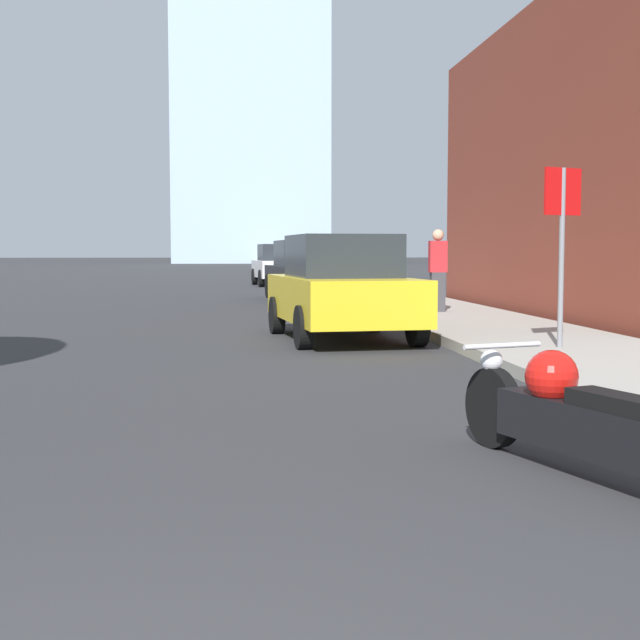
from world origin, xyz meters
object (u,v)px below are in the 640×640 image
at_px(parked_car_black, 303,270).
at_px(stop_sign, 562,226).
at_px(parked_car_yellow, 342,288).
at_px(parked_car_white, 279,265).
at_px(pedestrian, 438,269).
at_px(motorcycle, 575,416).

xyz_separation_m(parked_car_black, stop_sign, (2.12, -14.44, 0.86)).
distance_m(parked_car_yellow, parked_car_white, 22.27).
xyz_separation_m(parked_car_white, pedestrian, (2.25, -18.16, 0.18)).
bearing_deg(parked_car_black, parked_car_white, 85.72).
distance_m(motorcycle, pedestrian, 12.89).
height_order(motorcycle, parked_car_white, parked_car_white).
distance_m(parked_car_black, parked_car_white, 10.61).
bearing_deg(parked_car_yellow, stop_sign, -54.02).
bearing_deg(parked_car_yellow, motorcycle, -93.38).
bearing_deg(stop_sign, parked_car_yellow, 131.75).
height_order(motorcycle, parked_car_yellow, parked_car_yellow).
xyz_separation_m(motorcycle, parked_car_white, (-0.11, 30.86, 0.47)).
bearing_deg(stop_sign, parked_car_black, 98.35).
bearing_deg(motorcycle, parked_car_yellow, 74.76).
bearing_deg(motorcycle, pedestrian, 62.79).
bearing_deg(pedestrian, parked_car_white, 97.05).
relative_size(motorcycle, stop_sign, 1.01).
bearing_deg(parked_car_white, stop_sign, -89.71).
height_order(motorcycle, pedestrian, pedestrian).
xyz_separation_m(motorcycle, parked_car_yellow, (-0.36, 8.59, 0.45)).
relative_size(motorcycle, parked_car_white, 0.58).
bearing_deg(parked_car_white, pedestrian, -87.74).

